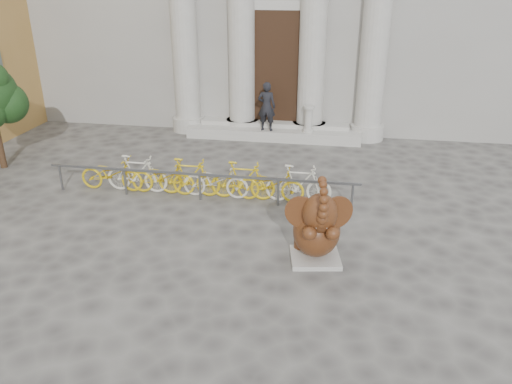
# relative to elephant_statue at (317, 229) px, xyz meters

# --- Properties ---
(ground) EXTENTS (80.00, 80.00, 0.00)m
(ground) POSITION_rel_elephant_statue_xyz_m (-1.93, -1.42, -0.71)
(ground) COLOR #474442
(ground) RESTS_ON ground
(entrance_steps) EXTENTS (6.00, 1.20, 0.36)m
(entrance_steps) POSITION_rel_elephant_statue_xyz_m (-1.93, 7.98, -0.53)
(entrance_steps) COLOR #A8A59E
(entrance_steps) RESTS_ON ground
(elephant_statue) EXTENTS (1.29, 1.51, 1.95)m
(elephant_statue) POSITION_rel_elephant_statue_xyz_m (0.00, 0.00, 0.00)
(elephant_statue) COLOR #A8A59E
(elephant_statue) RESTS_ON ground
(bike_rack) EXTENTS (8.00, 0.53, 1.00)m
(bike_rack) POSITION_rel_elephant_statue_xyz_m (-3.09, 2.71, -0.21)
(bike_rack) COLOR slate
(bike_rack) RESTS_ON ground
(pedestrian) EXTENTS (0.62, 0.43, 1.66)m
(pedestrian) POSITION_rel_elephant_statue_xyz_m (-2.14, 7.63, 0.48)
(pedestrian) COLOR black
(pedestrian) RESTS_ON entrance_steps
(balustrade_post) EXTENTS (0.37, 0.37, 0.89)m
(balustrade_post) POSITION_rel_elephant_statue_xyz_m (-0.72, 7.68, 0.06)
(balustrade_post) COLOR #A8A59E
(balustrade_post) RESTS_ON entrance_steps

